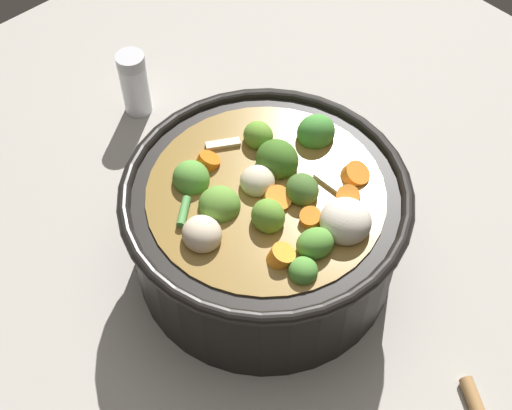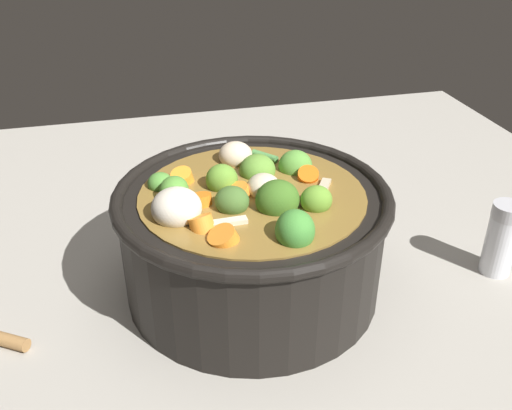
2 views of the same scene
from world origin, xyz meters
name	(u,v)px [view 1 (image 1 of 2)]	position (x,y,z in m)	size (l,w,h in m)	color
ground_plane	(265,260)	(0.00, 0.00, 0.00)	(1.10, 1.10, 0.00)	#9E998E
cooking_pot	(266,224)	(0.00, 0.00, 0.07)	(0.29, 0.29, 0.15)	black
salt_shaker	(134,83)	(-0.28, 0.04, 0.04)	(0.04, 0.04, 0.09)	silver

